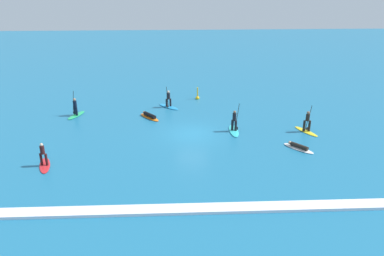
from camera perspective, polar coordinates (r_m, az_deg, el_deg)
name	(u,v)px	position (r m, az deg, el deg)	size (l,w,h in m)	color
ground_plane	(192,134)	(31.29, 0.00, -0.85)	(120.00, 120.00, 0.00)	#1E6B93
surfer_on_red_board	(44,160)	(27.93, -21.33, -4.53)	(1.35, 2.53, 1.71)	red
surfer_on_teal_board	(234,127)	(31.78, 6.33, 0.22)	(0.78, 2.66, 2.39)	#33C6CC
surfer_on_yellow_board	(307,125)	(32.84, 16.84, 0.36)	(1.67, 2.53, 2.23)	yellow
surfer_on_white_board	(298,147)	(29.70, 15.67, -2.77)	(2.18, 2.35, 0.40)	white
surfer_on_blue_board	(169,103)	(37.36, -3.54, 3.77)	(2.27, 2.30, 2.20)	#1E8CD1
surfer_on_green_board	(76,111)	(36.64, -17.05, 2.46)	(1.53, 2.49, 2.34)	#23B266
surfer_on_orange_board	(149,116)	(34.83, -6.41, 1.80)	(2.16, 2.44, 0.45)	orange
marker_buoy	(197,97)	(39.83, 0.82, 4.64)	(0.41, 0.41, 1.35)	yellow
wave_crest	(201,209)	(21.71, 1.29, -12.02)	(24.23, 0.90, 0.18)	white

